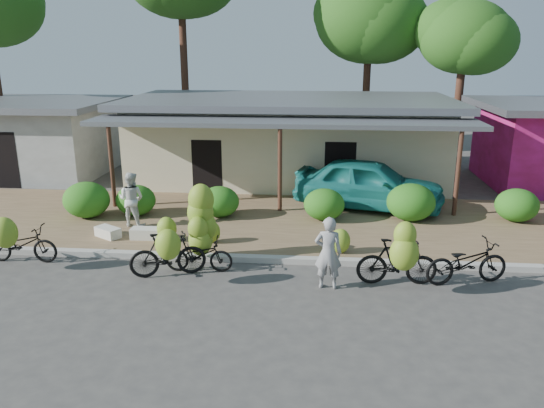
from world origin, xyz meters
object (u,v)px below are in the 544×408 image
Objects in this scene: bike_far_left at (19,242)px; sack_near at (146,233)px; bike_far_right at (467,262)px; bike_right at (399,258)px; bike_center at (200,234)px; bike_left at (168,253)px; teal_van at (369,184)px; tree_near_right at (460,35)px; vendor at (328,253)px; tree_center_right at (366,17)px; bystander at (131,199)px; sack_far at (108,232)px.

sack_near is (2.71, 1.76, -0.31)m from bike_far_left.
bike_far_right is (10.95, -0.20, -0.06)m from bike_far_left.
bike_right is 1.66m from bike_far_right.
bike_center is 2.44× the size of sack_near.
bike_far_left reaches higher than bike_left.
bike_center is at bearing 151.82° from teal_van.
bike_left is 1.00× the size of bike_right.
tree_near_right reaches higher than sack_near.
tree_near_right is 19.67m from bike_far_left.
sack_near is at bearing 48.72° from bike_center.
vendor reaches higher than sack_near.
tree_near_right reaches higher than bike_left.
bike_far_right is (1.39, -15.47, -6.14)m from tree_center_right.
bike_left is 0.39× the size of teal_van.
bystander is (-2.67, 2.62, 0.09)m from bike_center.
tree_center_right is 4.55m from tree_near_right.
vendor is (-1.81, -15.99, -5.81)m from tree_center_right.
bike_center is 3.28m from vendor.
sack_far is at bearing -136.23° from tree_near_right.
sack_far is at bearing -19.51° from vendor.
bystander is 0.34× the size of teal_van.
teal_van is at bearing -151.27° from bystander.
bike_far_left is 3.25m from sack_near.
bike_center is (-8.95, -13.04, -4.96)m from tree_near_right.
bystander is (-5.80, 3.57, 0.09)m from vendor.
sack_near is 0.17× the size of teal_van.
bike_far_right is 1.23× the size of vendor.
bike_far_right is 5.81m from teal_van.
bike_right reaches higher than bike_left.
bike_far_right reaches higher than sack_near.
tree_center_right is at bearing -20.52° from bike_center.
bike_right is 7.05m from sack_near.
bike_center is at bearing -59.24° from bike_left.
sack_far is 0.15× the size of teal_van.
bike_center reaches higher than bike_far_right.
bike_far_left is 10.95m from bike_far_right.
bike_far_left is 0.38× the size of teal_van.
sack_near is 5.65m from vendor.
bike_far_right is at bearing -12.00° from sack_far.
teal_van is (9.16, 5.31, 0.37)m from bike_far_left.
bike_left is at bearing -0.69° from vendor.
vendor is (-5.81, -13.99, -4.97)m from tree_near_right.
sack_near is (-8.24, 1.97, -0.25)m from bike_far_right.
bike_right is 8.15m from bystander.
tree_center_right is 11.48m from teal_van.
bike_right is at bearing -19.35° from sack_near.
vendor is 0.35× the size of teal_van.
bystander reaches higher than bike_left.
tree_center_right reaches higher than sack_near.
bike_right is 1.61m from vendor.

